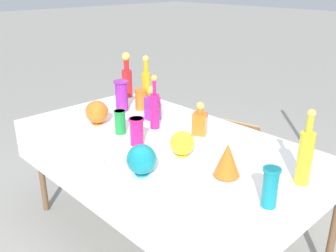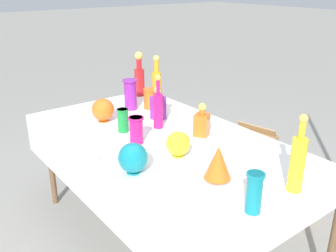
% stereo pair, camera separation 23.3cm
% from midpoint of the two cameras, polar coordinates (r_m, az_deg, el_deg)
% --- Properties ---
extents(ground_plane, '(40.00, 40.00, 0.00)m').
position_cam_midpoint_polar(ground_plane, '(2.76, 2.52, -16.86)').
color(ground_plane, gray).
extents(display_table, '(2.06, 1.11, 0.76)m').
position_cam_midpoint_polar(display_table, '(2.37, 2.18, -3.61)').
color(display_table, white).
rests_on(display_table, ground).
extents(tall_bottle_0, '(0.06, 0.06, 0.37)m').
position_cam_midpoint_polar(tall_bottle_0, '(2.52, 1.13, 2.72)').
color(tall_bottle_0, '#C61972').
rests_on(tall_bottle_0, display_table).
extents(tall_bottle_1, '(0.07, 0.07, 0.39)m').
position_cam_midpoint_polar(tall_bottle_1, '(1.91, 22.52, -5.06)').
color(tall_bottle_1, yellow).
rests_on(tall_bottle_1, display_table).
extents(tall_bottle_2, '(0.09, 0.09, 0.38)m').
position_cam_midpoint_polar(tall_bottle_2, '(3.24, -2.33, 7.50)').
color(tall_bottle_2, red).
rests_on(tall_bottle_2, display_table).
extents(tall_bottle_3, '(0.07, 0.07, 0.39)m').
position_cam_midpoint_polar(tall_bottle_3, '(3.05, 0.45, 6.52)').
color(tall_bottle_3, orange).
rests_on(tall_bottle_3, display_table).
extents(square_decanter_0, '(0.09, 0.09, 0.25)m').
position_cam_midpoint_polar(square_decanter_0, '(2.69, 0.96, 3.19)').
color(square_decanter_0, purple).
rests_on(square_decanter_0, display_table).
extents(square_decanter_1, '(0.12, 0.12, 0.22)m').
position_cam_midpoint_polar(square_decanter_1, '(2.43, 7.90, 0.48)').
color(square_decanter_1, orange).
rests_on(square_decanter_1, display_table).
extents(slender_vase_0, '(0.08, 0.08, 0.19)m').
position_cam_midpoint_polar(slender_vase_0, '(1.70, 16.92, -9.63)').
color(slender_vase_0, teal).
rests_on(slender_vase_0, display_table).
extents(slender_vase_1, '(0.08, 0.08, 0.16)m').
position_cam_midpoint_polar(slender_vase_1, '(2.48, -4.23, 0.95)').
color(slender_vase_1, '#198C38').
rests_on(slender_vase_1, display_table).
extents(slender_vase_2, '(0.10, 0.10, 0.17)m').
position_cam_midpoint_polar(slender_vase_2, '(2.30, -1.98, -0.54)').
color(slender_vase_2, '#C61972').
rests_on(slender_vase_2, display_table).
extents(slender_vase_3, '(0.12, 0.12, 0.24)m').
position_cam_midpoint_polar(slender_vase_3, '(2.90, -3.47, 4.92)').
color(slender_vase_3, purple).
rests_on(slender_vase_3, display_table).
extents(slender_vase_4, '(0.10, 0.10, 0.16)m').
position_cam_midpoint_polar(slender_vase_4, '(2.92, -0.53, 4.26)').
color(slender_vase_4, orange).
rests_on(slender_vase_4, display_table).
extents(fluted_vase_0, '(0.14, 0.14, 0.19)m').
position_cam_midpoint_polar(fluted_vase_0, '(1.92, 11.12, -5.53)').
color(fluted_vase_0, orange).
rests_on(fluted_vase_0, display_table).
extents(round_bowl_0, '(0.16, 0.16, 0.17)m').
position_cam_midpoint_polar(round_bowl_0, '(2.67, -7.45, 2.42)').
color(round_bowl_0, orange).
rests_on(round_bowl_0, display_table).
extents(round_bowl_1, '(0.14, 0.14, 0.15)m').
position_cam_midpoint_polar(round_bowl_1, '(2.14, 4.69, -2.80)').
color(round_bowl_1, yellow).
rests_on(round_bowl_1, display_table).
extents(round_bowl_2, '(0.16, 0.16, 0.17)m').
position_cam_midpoint_polar(round_bowl_2, '(1.95, -1.96, -4.97)').
color(round_bowl_2, teal).
rests_on(round_bowl_2, display_table).
extents(price_tag_left, '(0.06, 0.02, 0.03)m').
position_cam_midpoint_polar(price_tag_left, '(2.13, -8.02, -4.93)').
color(price_tag_left, white).
rests_on(price_tag_left, display_table).
extents(cardboard_box_behind_left, '(0.52, 0.45, 0.37)m').
position_cam_midpoint_polar(cardboard_box_behind_left, '(3.81, 13.81, -3.40)').
color(cardboard_box_behind_left, tan).
rests_on(cardboard_box_behind_left, ground).
extents(cardboard_box_behind_right, '(0.49, 0.47, 0.47)m').
position_cam_midpoint_polar(cardboard_box_behind_right, '(3.12, 19.37, -8.93)').
color(cardboard_box_behind_right, tan).
rests_on(cardboard_box_behind_right, ground).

